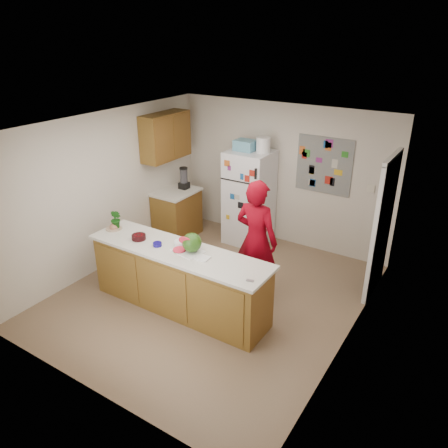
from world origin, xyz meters
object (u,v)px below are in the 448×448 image
Objects in this scene: watermelon at (192,243)px; cherry_bowl at (139,237)px; refrigerator at (249,198)px; person at (256,240)px.

watermelon is 0.87m from cherry_bowl.
refrigerator is 0.96× the size of person.
cherry_bowl is (-0.41, -2.42, 0.11)m from refrigerator.
refrigerator is 8.66× the size of cherry_bowl.
cherry_bowl is (-1.37, -0.92, 0.07)m from person.
person reaches higher than watermelon.
refrigerator reaches higher than cherry_bowl.
person is 1.65m from cherry_bowl.
cherry_bowl is at bearing -173.87° from watermelon.
cherry_bowl is at bearing -99.50° from refrigerator.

